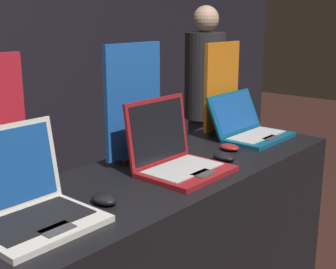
% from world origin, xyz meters
% --- Properties ---
extents(display_counter, '(1.80, 0.61, 0.92)m').
position_xyz_m(display_counter, '(0.00, 0.30, 0.46)').
color(display_counter, black).
rests_on(display_counter, ground_plane).
extents(laptop_front, '(0.36, 0.33, 0.29)m').
position_xyz_m(laptop_front, '(-0.68, 0.30, 0.99)').
color(laptop_front, silver).
rests_on(laptop_front, display_counter).
extents(mouse_front, '(0.07, 0.10, 0.04)m').
position_xyz_m(mouse_front, '(-0.43, 0.23, 0.94)').
color(mouse_front, black).
rests_on(mouse_front, display_counter).
extents(laptop_middle, '(0.35, 0.32, 0.29)m').
position_xyz_m(laptop_middle, '(-0.01, 0.27, 0.99)').
color(laptop_middle, maroon).
rests_on(laptop_middle, display_counter).
extents(mouse_middle, '(0.07, 0.11, 0.03)m').
position_xyz_m(mouse_middle, '(0.24, 0.19, 0.94)').
color(mouse_middle, black).
rests_on(mouse_middle, display_counter).
extents(promo_stand_middle, '(0.32, 0.07, 0.51)m').
position_xyz_m(promo_stand_middle, '(-0.01, 0.50, 1.16)').
color(promo_stand_middle, black).
rests_on(promo_stand_middle, display_counter).
extents(laptop_back, '(0.39, 0.32, 0.22)m').
position_xyz_m(laptop_back, '(0.66, 0.31, 0.97)').
color(laptop_back, '#0F5170').
rests_on(laptop_back, display_counter).
extents(mouse_back, '(0.07, 0.10, 0.03)m').
position_xyz_m(mouse_back, '(0.39, 0.26, 0.93)').
color(mouse_back, maroon).
rests_on(mouse_back, display_counter).
extents(promo_stand_back, '(0.29, 0.07, 0.49)m').
position_xyz_m(promo_stand_back, '(0.66, 0.50, 1.15)').
color(promo_stand_back, black).
rests_on(promo_stand_back, display_counter).
extents(person_bystander, '(0.31, 0.31, 1.61)m').
position_xyz_m(person_bystander, '(1.44, 1.18, 0.84)').
color(person_bystander, '#282833').
rests_on(person_bystander, ground_plane).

